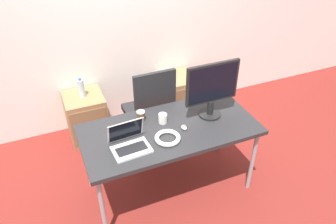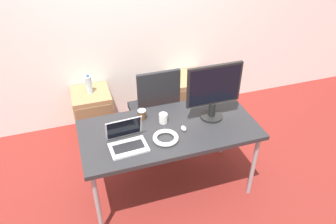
{
  "view_description": "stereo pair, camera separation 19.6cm",
  "coord_description": "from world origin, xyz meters",
  "px_view_note": "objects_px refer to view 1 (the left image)",
  "views": [
    {
      "loc": [
        -0.91,
        -2.12,
        2.53
      ],
      "look_at": [
        0.0,
        0.04,
        0.9
      ],
      "focal_mm": 35.0,
      "sensor_mm": 36.0,
      "label": 1
    },
    {
      "loc": [
        -0.73,
        -2.19,
        2.53
      ],
      "look_at": [
        0.0,
        0.04,
        0.9
      ],
      "focal_mm": 35.0,
      "sensor_mm": 36.0,
      "label": 2
    }
  ],
  "objects_px": {
    "cabinet_right": "(179,95)",
    "coffee_cup_white": "(163,118)",
    "mouse": "(184,127)",
    "monitor": "(212,88)",
    "cable_coil": "(168,138)",
    "water_bottle": "(81,88)",
    "laptop_center": "(130,143)",
    "office_chair": "(150,118)",
    "coffee_cup_brown": "(141,116)",
    "cabinet_left": "(86,116)"
  },
  "relations": [
    {
      "from": "mouse",
      "to": "coffee_cup_white",
      "type": "bearing_deg",
      "value": 130.39
    },
    {
      "from": "cabinet_right",
      "to": "coffee_cup_brown",
      "type": "xyz_separation_m",
      "value": [
        -0.82,
        -0.93,
        0.51
      ]
    },
    {
      "from": "water_bottle",
      "to": "mouse",
      "type": "relative_size",
      "value": 3.31
    },
    {
      "from": "water_bottle",
      "to": "laptop_center",
      "type": "xyz_separation_m",
      "value": [
        0.18,
        -1.26,
        0.13
      ]
    },
    {
      "from": "cabinet_left",
      "to": "monitor",
      "type": "distance_m",
      "value": 1.68
    },
    {
      "from": "monitor",
      "to": "cable_coil",
      "type": "xyz_separation_m",
      "value": [
        -0.5,
        -0.18,
        -0.27
      ]
    },
    {
      "from": "coffee_cup_white",
      "to": "office_chair",
      "type": "bearing_deg",
      "value": 82.23
    },
    {
      "from": "mouse",
      "to": "monitor",
      "type": "bearing_deg",
      "value": 17.63
    },
    {
      "from": "cabinet_right",
      "to": "laptop_center",
      "type": "height_order",
      "value": "laptop_center"
    },
    {
      "from": "cabinet_right",
      "to": "water_bottle",
      "type": "xyz_separation_m",
      "value": [
        -1.21,
        0.0,
        0.39
      ]
    },
    {
      "from": "cabinet_left",
      "to": "coffee_cup_brown",
      "type": "relative_size",
      "value": 5.98
    },
    {
      "from": "mouse",
      "to": "cable_coil",
      "type": "xyz_separation_m",
      "value": [
        -0.19,
        -0.08,
        0.0
      ]
    },
    {
      "from": "water_bottle",
      "to": "monitor",
      "type": "distance_m",
      "value": 1.54
    },
    {
      "from": "water_bottle",
      "to": "coffee_cup_white",
      "type": "relative_size",
      "value": 2.49
    },
    {
      "from": "laptop_center",
      "to": "monitor",
      "type": "relative_size",
      "value": 0.6
    },
    {
      "from": "coffee_cup_brown",
      "to": "cable_coil",
      "type": "distance_m",
      "value": 0.38
    },
    {
      "from": "office_chair",
      "to": "coffee_cup_white",
      "type": "distance_m",
      "value": 0.73
    },
    {
      "from": "office_chair",
      "to": "coffee_cup_brown",
      "type": "distance_m",
      "value": 0.68
    },
    {
      "from": "water_bottle",
      "to": "cabinet_right",
      "type": "bearing_deg",
      "value": -0.1
    },
    {
      "from": "laptop_center",
      "to": "cabinet_left",
      "type": "bearing_deg",
      "value": 98.04
    },
    {
      "from": "mouse",
      "to": "coffee_cup_white",
      "type": "distance_m",
      "value": 0.21
    },
    {
      "from": "mouse",
      "to": "cabinet_right",
      "type": "bearing_deg",
      "value": 66.96
    },
    {
      "from": "cabinet_right",
      "to": "mouse",
      "type": "relative_size",
      "value": 8.17
    },
    {
      "from": "cable_coil",
      "to": "cabinet_left",
      "type": "bearing_deg",
      "value": 111.38
    },
    {
      "from": "cabinet_right",
      "to": "coffee_cup_brown",
      "type": "height_order",
      "value": "coffee_cup_brown"
    },
    {
      "from": "cabinet_right",
      "to": "water_bottle",
      "type": "height_order",
      "value": "water_bottle"
    },
    {
      "from": "cabinet_right",
      "to": "coffee_cup_white",
      "type": "bearing_deg",
      "value": -121.95
    },
    {
      "from": "coffee_cup_white",
      "to": "coffee_cup_brown",
      "type": "xyz_separation_m",
      "value": [
        -0.17,
        0.11,
        0.0
      ]
    },
    {
      "from": "mouse",
      "to": "coffee_cup_white",
      "type": "height_order",
      "value": "coffee_cup_white"
    },
    {
      "from": "cabinet_right",
      "to": "office_chair",
      "type": "bearing_deg",
      "value": -141.87
    },
    {
      "from": "water_bottle",
      "to": "laptop_center",
      "type": "height_order",
      "value": "laptop_center"
    },
    {
      "from": "cabinet_right",
      "to": "mouse",
      "type": "distance_m",
      "value": 1.39
    },
    {
      "from": "laptop_center",
      "to": "cable_coil",
      "type": "bearing_deg",
      "value": -5.12
    },
    {
      "from": "monitor",
      "to": "mouse",
      "type": "bearing_deg",
      "value": -162.37
    },
    {
      "from": "office_chair",
      "to": "cable_coil",
      "type": "distance_m",
      "value": 0.93
    },
    {
      "from": "mouse",
      "to": "coffee_cup_brown",
      "type": "bearing_deg",
      "value": 138.02
    },
    {
      "from": "monitor",
      "to": "office_chair",
      "type": "bearing_deg",
      "value": 119.3
    },
    {
      "from": "cabinet_left",
      "to": "monitor",
      "type": "relative_size",
      "value": 1.05
    },
    {
      "from": "water_bottle",
      "to": "coffee_cup_white",
      "type": "height_order",
      "value": "coffee_cup_white"
    },
    {
      "from": "mouse",
      "to": "coffee_cup_brown",
      "type": "distance_m",
      "value": 0.41
    },
    {
      "from": "cabinet_left",
      "to": "cabinet_right",
      "type": "height_order",
      "value": "same"
    },
    {
      "from": "office_chair",
      "to": "laptop_center",
      "type": "relative_size",
      "value": 3.26
    },
    {
      "from": "laptop_center",
      "to": "monitor",
      "type": "distance_m",
      "value": 0.88
    },
    {
      "from": "cable_coil",
      "to": "cabinet_right",
      "type": "bearing_deg",
      "value": 61.26
    },
    {
      "from": "cabinet_right",
      "to": "mouse",
      "type": "height_order",
      "value": "mouse"
    },
    {
      "from": "laptop_center",
      "to": "coffee_cup_white",
      "type": "bearing_deg",
      "value": 29.32
    },
    {
      "from": "water_bottle",
      "to": "monitor",
      "type": "height_order",
      "value": "monitor"
    },
    {
      "from": "coffee_cup_white",
      "to": "coffee_cup_brown",
      "type": "relative_size",
      "value": 0.97
    },
    {
      "from": "cabinet_right",
      "to": "water_bottle",
      "type": "distance_m",
      "value": 1.27
    },
    {
      "from": "laptop_center",
      "to": "mouse",
      "type": "relative_size",
      "value": 4.65
    }
  ]
}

